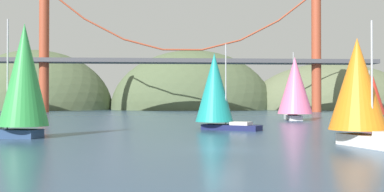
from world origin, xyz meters
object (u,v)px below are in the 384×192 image
(sailboat_orange_sail, at_px, (359,89))
(sailboat_scarlet_sail, at_px, (372,95))
(sailboat_pink_spinnaker, at_px, (295,87))
(sailboat_green_sail, at_px, (22,79))
(sailboat_teal_sail, at_px, (215,90))

(sailboat_orange_sail, xyz_separation_m, sailboat_scarlet_sail, (18.25, 35.32, 0.12))
(sailboat_orange_sail, relative_size, sailboat_pink_spinnaker, 0.76)
(sailboat_green_sail, bearing_deg, sailboat_pink_spinnaker, 43.46)
(sailboat_pink_spinnaker, relative_size, sailboat_scarlet_sail, 1.42)
(sailboat_scarlet_sail, xyz_separation_m, sailboat_teal_sail, (-26.84, -17.41, 0.31))
(sailboat_green_sail, bearing_deg, sailboat_scarlet_sail, 31.65)
(sailboat_green_sail, relative_size, sailboat_teal_sail, 1.08)
(sailboat_teal_sail, bearing_deg, sailboat_pink_spinnaker, 54.13)
(sailboat_pink_spinnaker, distance_m, sailboat_teal_sail, 26.92)
(sailboat_pink_spinnaker, bearing_deg, sailboat_scarlet_sail, -21.60)
(sailboat_pink_spinnaker, height_order, sailboat_scarlet_sail, sailboat_pink_spinnaker)
(sailboat_teal_sail, bearing_deg, sailboat_orange_sail, -64.38)
(sailboat_scarlet_sail, height_order, sailboat_teal_sail, sailboat_teal_sail)
(sailboat_orange_sail, height_order, sailboat_teal_sail, sailboat_teal_sail)
(sailboat_green_sail, relative_size, sailboat_pink_spinnaker, 0.90)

